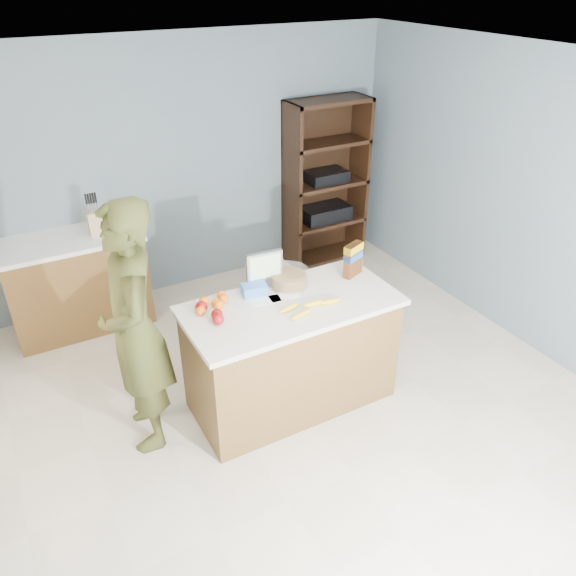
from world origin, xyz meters
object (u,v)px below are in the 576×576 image
cereal_box (353,257)px  shelving_unit (323,185)px  tv (264,267)px  counter_peninsula (291,357)px  person (135,330)px

cereal_box → shelving_unit: bearing=64.1°
tv → cereal_box: (0.67, -0.17, -0.01)m
counter_peninsula → tv: 0.72m
shelving_unit → person: size_ratio=0.99×
person → shelving_unit: bearing=132.6°
shelving_unit → tv: shelving_unit is taller
shelving_unit → cereal_box: 2.14m
shelving_unit → cereal_box: size_ratio=6.83×
tv → cereal_box: size_ratio=1.07×
counter_peninsula → tv: (-0.06, 0.31, 0.64)m
counter_peninsula → shelving_unit: size_ratio=0.87×
counter_peninsula → cereal_box: bearing=12.4°
counter_peninsula → person: (-1.08, 0.19, 0.50)m
counter_peninsula → person: bearing=170.1°
cereal_box → person: bearing=178.2°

